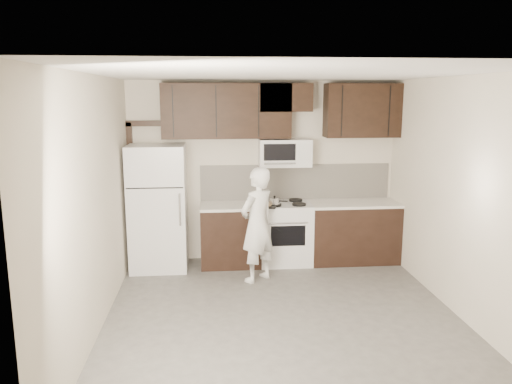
{
  "coord_description": "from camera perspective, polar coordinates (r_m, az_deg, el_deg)",
  "views": [
    {
      "loc": [
        -0.79,
        -5.19,
        2.48
      ],
      "look_at": [
        -0.23,
        0.9,
        1.29
      ],
      "focal_mm": 35.0,
      "sensor_mm": 36.0,
      "label": 1
    }
  ],
  "objects": [
    {
      "name": "person",
      "position": [
        6.68,
        0.14,
        -3.78
      ],
      "size": [
        0.67,
        0.66,
        1.56
      ],
      "primitive_type": "imported",
      "rotation": [
        0.0,
        0.0,
        3.87
      ],
      "color": "white",
      "rests_on": "floor"
    },
    {
      "name": "floor",
      "position": [
        5.81,
        3.18,
        -14.33
      ],
      "size": [
        4.5,
        4.5,
        0.0
      ],
      "primitive_type": "plane",
      "color": "#504D4B",
      "rests_on": "ground"
    },
    {
      "name": "ceiling",
      "position": [
        5.25,
        3.5,
        13.35
      ],
      "size": [
        4.5,
        4.5,
        0.0
      ],
      "primitive_type": "plane",
      "rotation": [
        3.14,
        0.0,
        0.0
      ],
      "color": "white",
      "rests_on": "back_wall"
    },
    {
      "name": "saucepan",
      "position": [
        7.2,
        2.15,
        -1.12
      ],
      "size": [
        0.26,
        0.16,
        0.15
      ],
      "color": "silver",
      "rests_on": "stove"
    },
    {
      "name": "backsplash",
      "position": [
        7.65,
        4.54,
        1.17
      ],
      "size": [
        2.9,
        0.02,
        0.54
      ],
      "primitive_type": "cube",
      "color": "beige",
      "rests_on": "counter_run"
    },
    {
      "name": "microwave",
      "position": [
        7.37,
        3.29,
        4.5
      ],
      "size": [
        0.76,
        0.42,
        0.4
      ],
      "color": "silver",
      "rests_on": "upper_cabinets"
    },
    {
      "name": "door_trim",
      "position": [
        7.59,
        -13.75,
        1.32
      ],
      "size": [
        0.5,
        0.08,
        2.12
      ],
      "color": "black",
      "rests_on": "floor"
    },
    {
      "name": "pizza",
      "position": [
        7.18,
        0.75,
        -1.4
      ],
      "size": [
        0.34,
        0.34,
        0.02
      ],
      "primitive_type": "cylinder",
      "rotation": [
        0.0,
        0.0,
        -0.26
      ],
      "color": "beige",
      "rests_on": "baking_tray"
    },
    {
      "name": "baking_tray",
      "position": [
        7.18,
        0.75,
        -1.56
      ],
      "size": [
        0.47,
        0.4,
        0.02
      ],
      "primitive_type": "cube",
      "rotation": [
        0.0,
        0.0,
        -0.26
      ],
      "color": "black",
      "rests_on": "counter_run"
    },
    {
      "name": "upper_cabinets",
      "position": [
        7.33,
        2.61,
        9.43
      ],
      "size": [
        3.48,
        0.35,
        0.78
      ],
      "color": "black",
      "rests_on": "back_wall"
    },
    {
      "name": "refrigerator",
      "position": [
        7.29,
        -11.11,
        -1.74
      ],
      "size": [
        0.8,
        0.76,
        1.8
      ],
      "color": "silver",
      "rests_on": "floor"
    },
    {
      "name": "stove",
      "position": [
        7.49,
        3.33,
        -4.68
      ],
      "size": [
        0.76,
        0.66,
        0.94
      ],
      "color": "silver",
      "rests_on": "floor"
    },
    {
      "name": "counter_run",
      "position": [
        7.54,
        5.61,
        -4.64
      ],
      "size": [
        2.95,
        0.64,
        0.91
      ],
      "color": "black",
      "rests_on": "floor"
    },
    {
      "name": "back_wall",
      "position": [
        7.57,
        0.8,
        2.39
      ],
      "size": [
        4.0,
        0.0,
        4.0
      ],
      "primitive_type": "plane",
      "rotation": [
        1.57,
        0.0,
        0.0
      ],
      "color": "beige",
      "rests_on": "ground"
    }
  ]
}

